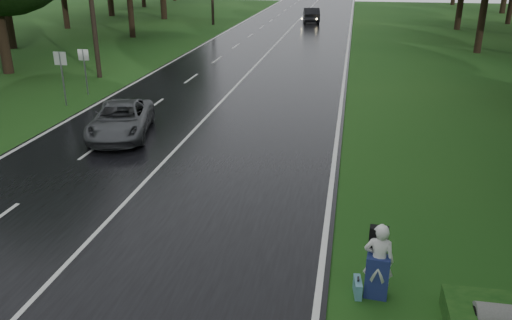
# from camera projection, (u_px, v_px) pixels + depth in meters

# --- Properties ---
(ground) EXTENTS (160.00, 160.00, 0.00)m
(ground) POSITION_uv_depth(u_px,v_px,m) (52.00, 281.00, 11.35)
(ground) COLOR #1F4915
(ground) RESTS_ON ground
(road) EXTENTS (12.00, 140.00, 0.04)m
(road) POSITION_uv_depth(u_px,v_px,m) (241.00, 81.00, 29.64)
(road) COLOR black
(road) RESTS_ON ground
(lane_center) EXTENTS (0.12, 140.00, 0.01)m
(lane_center) POSITION_uv_depth(u_px,v_px,m) (241.00, 80.00, 29.63)
(lane_center) COLOR silver
(lane_center) RESTS_ON road
(grey_car) EXTENTS (3.19, 5.00, 1.29)m
(grey_car) POSITION_uv_depth(u_px,v_px,m) (121.00, 120.00, 20.31)
(grey_car) COLOR #47494C
(grey_car) RESTS_ON road
(far_car) EXTENTS (2.27, 4.92, 1.56)m
(far_car) POSITION_uv_depth(u_px,v_px,m) (311.00, 15.00, 55.93)
(far_car) COLOR black
(far_car) RESTS_ON road
(hitchhiker) EXTENTS (0.66, 0.60, 1.70)m
(hitchhiker) POSITION_uv_depth(u_px,v_px,m) (378.00, 263.00, 10.58)
(hitchhiker) COLOR silver
(hitchhiker) RESTS_ON ground
(suitcase) EXTENTS (0.20, 0.51, 0.35)m
(suitcase) POSITION_uv_depth(u_px,v_px,m) (358.00, 287.00, 10.84)
(suitcase) COLOR teal
(suitcase) RESTS_ON ground
(utility_pole_mid) EXTENTS (1.80, 0.28, 9.95)m
(utility_pole_mid) POSITION_uv_depth(u_px,v_px,m) (100.00, 77.00, 30.63)
(utility_pole_mid) COLOR black
(utility_pole_mid) RESTS_ON ground
(utility_pole_far) EXTENTS (1.80, 0.28, 9.83)m
(utility_pole_far) POSITION_uv_depth(u_px,v_px,m) (213.00, 25.00, 54.52)
(utility_pole_far) COLOR black
(utility_pole_far) RESTS_ON ground
(road_sign_a) EXTENTS (0.61, 0.10, 2.56)m
(road_sign_a) POSITION_uv_depth(u_px,v_px,m) (67.00, 105.00, 24.81)
(road_sign_a) COLOR white
(road_sign_a) RESTS_ON ground
(road_sign_b) EXTENTS (0.56, 0.10, 2.33)m
(road_sign_b) POSITION_uv_depth(u_px,v_px,m) (88.00, 94.00, 26.79)
(road_sign_b) COLOR white
(road_sign_b) RESTS_ON ground
(tree_left_d) EXTENTS (8.63, 8.63, 13.48)m
(tree_left_d) POSITION_uv_depth(u_px,v_px,m) (9.00, 73.00, 31.73)
(tree_left_d) COLOR black
(tree_left_d) RESTS_ON ground
(tree_left_e) EXTENTS (9.67, 9.67, 15.10)m
(tree_left_e) POSITION_uv_depth(u_px,v_px,m) (133.00, 37.00, 45.94)
(tree_left_e) COLOR black
(tree_left_e) RESTS_ON ground
(tree_left_f) EXTENTS (10.60, 10.60, 16.57)m
(tree_left_f) POSITION_uv_depth(u_px,v_px,m) (164.00, 19.00, 59.59)
(tree_left_f) COLOR black
(tree_left_f) RESTS_ON ground
(tree_right_e) EXTENTS (9.57, 9.57, 14.95)m
(tree_right_e) POSITION_uv_depth(u_px,v_px,m) (477.00, 53.00, 38.47)
(tree_right_e) COLOR black
(tree_right_e) RESTS_ON ground
(tree_right_f) EXTENTS (9.83, 9.83, 15.35)m
(tree_right_f) POSITION_uv_depth(u_px,v_px,m) (457.00, 30.00, 50.88)
(tree_right_f) COLOR black
(tree_right_f) RESTS_ON ground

